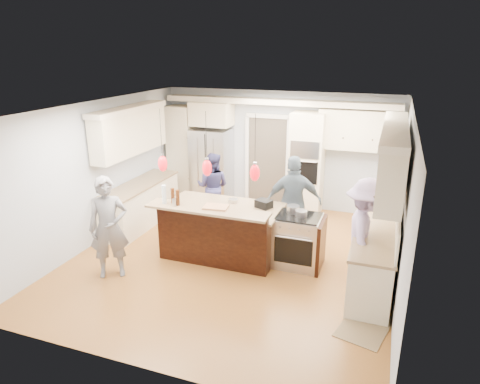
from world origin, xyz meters
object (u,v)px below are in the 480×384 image
(person_far_left, at_px, (213,187))
(person_bar_end, at_px, (109,228))
(kitchen_island, at_px, (222,230))
(refrigerator, at_px, (212,166))
(island_range, at_px, (299,241))

(person_far_left, bearing_deg, person_bar_end, 73.35)
(kitchen_island, height_order, person_bar_end, person_bar_end)
(person_bar_end, bearing_deg, kitchen_island, 9.91)
(refrigerator, height_order, island_range, refrigerator)
(person_bar_end, bearing_deg, refrigerator, 55.53)
(refrigerator, height_order, kitchen_island, refrigerator)
(island_range, bearing_deg, kitchen_island, -176.90)
(refrigerator, xyz_separation_m, person_far_left, (0.47, -1.04, -0.15))
(refrigerator, distance_m, kitchen_island, 2.91)
(kitchen_island, relative_size, person_far_left, 1.40)
(kitchen_island, bearing_deg, person_far_left, 118.59)
(island_range, xyz_separation_m, person_far_left, (-2.24, 1.45, 0.29))
(island_range, distance_m, person_far_left, 2.69)
(refrigerator, xyz_separation_m, island_range, (2.71, -2.49, -0.44))
(refrigerator, height_order, person_far_left, refrigerator)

